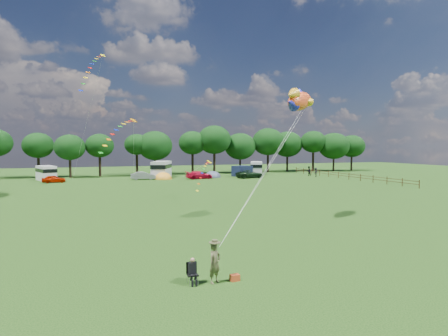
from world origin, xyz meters
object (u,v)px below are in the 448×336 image
object	(u,v)px
campervan_d	(256,168)
campervan_b	(46,173)
tent_greyblue	(213,177)
car_b	(143,176)
campervan_c	(161,169)
car_c	(199,175)
walker_b	(316,172)
walker_a	(309,171)
car_a	(54,179)
tent_orange	(163,179)
kite_flyer	(215,263)
car_d	(250,174)
fish_kite	(298,101)
camp_chair	(192,268)

from	to	relation	value
campervan_d	campervan_b	bearing A→B (deg)	115.41
campervan_b	tent_greyblue	distance (m)	28.86
car_b	campervan_c	bearing A→B (deg)	-49.69
car_c	walker_b	bearing A→B (deg)	-101.03
walker_a	car_a	bearing A→B (deg)	-9.19
tent_orange	kite_flyer	size ratio (longest dim) A/B	2.01
tent_orange	walker_a	world-z (taller)	walker_a
car_d	campervan_c	distance (m)	16.34
fish_kite	campervan_d	bearing A→B (deg)	32.88
car_c	fish_kite	distance (m)	39.50
campervan_d	car_b	bearing A→B (deg)	124.29
campervan_b	tent_greyblue	bearing A→B (deg)	-115.64
car_c	campervan_b	xyz separation A→B (m)	(-25.40, 5.13, 0.66)
car_d	campervan_d	xyz separation A→B (m)	(4.42, 6.87, 0.71)
tent_greyblue	tent_orange	bearing A→B (deg)	-173.80
car_c	tent_orange	xyz separation A→B (m)	(-6.20, 1.45, -0.68)
car_a	car_d	world-z (taller)	car_d
kite_flyer	walker_a	world-z (taller)	walker_a
camp_chair	walker_a	size ratio (longest dim) A/B	0.59
car_a	kite_flyer	world-z (taller)	kite_flyer
campervan_d	kite_flyer	bearing A→B (deg)	178.76
campervan_d	fish_kite	size ratio (longest dim) A/B	1.48
car_a	campervan_d	world-z (taller)	campervan_d
campervan_d	tent_orange	distance (m)	20.41
car_a	car_d	bearing A→B (deg)	-105.03
campervan_d	kite_flyer	size ratio (longest dim) A/B	3.43
tent_greyblue	car_a	bearing A→B (deg)	-176.45
campervan_c	campervan_d	xyz separation A→B (m)	(19.69, 1.14, -0.21)
car_b	campervan_d	bearing A→B (deg)	-77.59
car_c	camp_chair	bearing A→B (deg)	161.08
campervan_c	tent_orange	bearing A→B (deg)	-162.37
car_c	walker_b	world-z (taller)	walker_b
walker_a	campervan_c	bearing A→B (deg)	-17.75
campervan_c	walker_b	distance (m)	29.11
car_d	camp_chair	size ratio (longest dim) A/B	4.65
kite_flyer	tent_orange	bearing A→B (deg)	52.01
campervan_c	car_d	bearing A→B (deg)	-88.56
car_b	tent_orange	world-z (taller)	car_b
campervan_b	tent_orange	world-z (taller)	campervan_b
kite_flyer	camp_chair	xyz separation A→B (m)	(-0.93, 0.22, -0.19)
campervan_c	car_c	bearing A→B (deg)	-104.99
campervan_b	campervan_c	size ratio (longest dim) A/B	0.82
car_c	walker_a	bearing A→B (deg)	-94.71
car_d	walker_a	bearing A→B (deg)	-94.70
walker_b	tent_greyblue	bearing A→B (deg)	-53.85
walker_a	walker_b	size ratio (longest dim) A/B	1.08
car_a	fish_kite	bearing A→B (deg)	-163.12
campervan_d	tent_orange	world-z (taller)	campervan_d
campervan_b	tent_orange	distance (m)	19.59
walker_b	car_a	bearing A→B (deg)	-42.18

